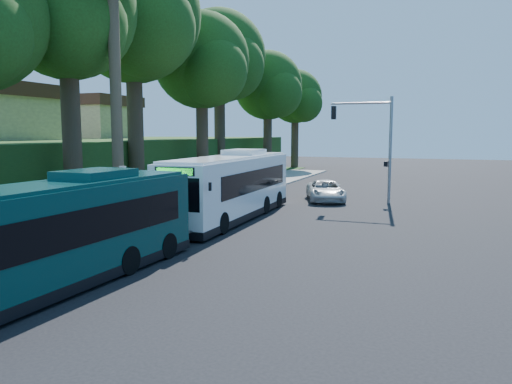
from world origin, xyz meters
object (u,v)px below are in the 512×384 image
at_px(white_bus, 232,185).
at_px(teal_bus, 56,233).
at_px(pickup, 326,191).
at_px(bus_shelter, 118,189).

height_order(white_bus, teal_bus, white_bus).
relative_size(teal_bus, pickup, 2.30).
xyz_separation_m(white_bus, teal_bus, (-0.05, -13.10, -0.12)).
relative_size(bus_shelter, pickup, 0.63).
relative_size(bus_shelter, white_bus, 0.26).
bearing_deg(pickup, teal_bus, -117.63).
distance_m(teal_bus, pickup, 22.14).
distance_m(white_bus, teal_bus, 13.10).
height_order(bus_shelter, white_bus, white_bus).
relative_size(white_bus, teal_bus, 1.07).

